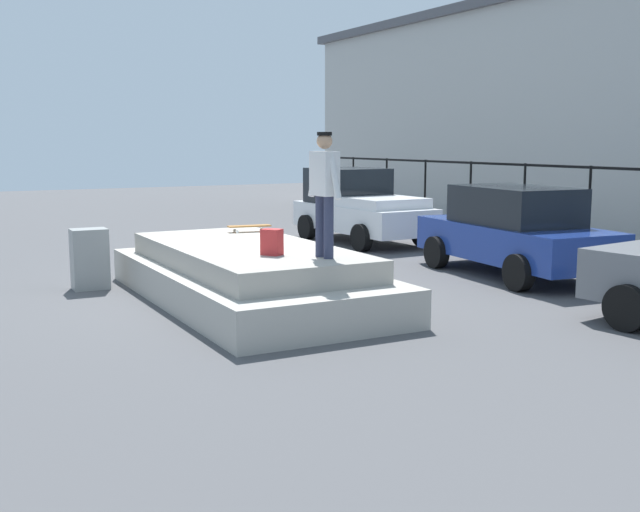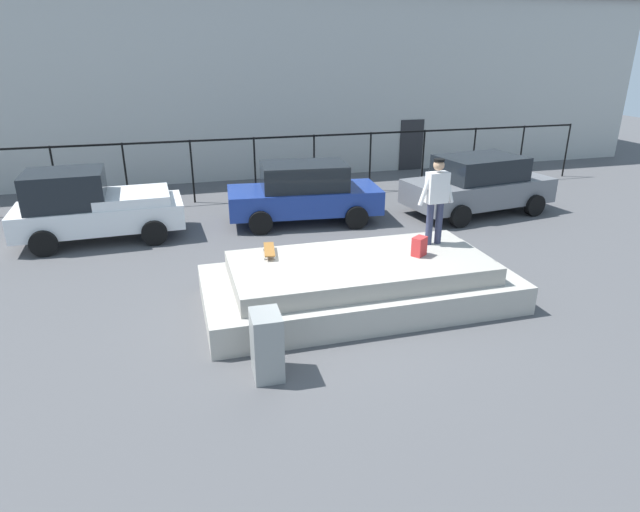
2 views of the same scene
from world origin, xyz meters
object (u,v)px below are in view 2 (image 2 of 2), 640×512
at_px(skateboard, 269,250).
at_px(backpack, 419,246).
at_px(skateboarder, 436,196).
at_px(car_white_pickup_near, 93,206).
at_px(utility_box, 267,345).
at_px(car_grey_sedan_far, 478,184).
at_px(car_blue_sedan_mid, 304,193).

distance_m(skateboard, backpack, 2.92).
height_order(skateboarder, backpack, skateboarder).
distance_m(car_white_pickup_near, utility_box, 7.98).
bearing_deg(skateboard, skateboarder, -4.79).
distance_m(skateboarder, car_white_pickup_near, 8.66).
bearing_deg(car_grey_sedan_far, skateboard, -149.80).
bearing_deg(car_grey_sedan_far, car_blue_sedan_mid, 174.57).
bearing_deg(backpack, skateboarder, -171.54).
distance_m(car_grey_sedan_far, utility_box, 10.29).
height_order(car_white_pickup_near, car_blue_sedan_mid, car_white_pickup_near).
bearing_deg(utility_box, backpack, 30.82).
relative_size(backpack, utility_box, 0.36).
xyz_separation_m(skateboard, backpack, (2.80, -0.83, 0.09)).
xyz_separation_m(backpack, car_blue_sedan_mid, (-0.95, 5.46, -0.23)).
bearing_deg(car_white_pickup_near, skateboard, -50.85).
height_order(skateboarder, car_blue_sedan_mid, skateboarder).
bearing_deg(skateboard, car_grey_sedan_far, 30.20).
xyz_separation_m(car_blue_sedan_mid, utility_box, (-2.41, -7.36, -0.33)).
bearing_deg(backpack, utility_box, -5.75).
relative_size(skateboard, car_blue_sedan_mid, 0.18).
relative_size(backpack, car_blue_sedan_mid, 0.09).
distance_m(backpack, car_white_pickup_near, 8.48).
xyz_separation_m(backpack, car_grey_sedan_far, (4.30, 4.96, -0.21)).
distance_m(backpack, car_grey_sedan_far, 6.57).
distance_m(backpack, car_blue_sedan_mid, 5.55).
xyz_separation_m(car_white_pickup_near, utility_box, (3.16, -7.32, -0.38)).
height_order(backpack, car_white_pickup_near, car_white_pickup_near).
relative_size(skateboard, car_grey_sedan_far, 0.17).
xyz_separation_m(skateboard, car_blue_sedan_mid, (1.85, 4.63, -0.14)).
relative_size(skateboarder, car_white_pickup_near, 0.42).
distance_m(skateboard, car_blue_sedan_mid, 4.98).
xyz_separation_m(car_white_pickup_near, car_blue_sedan_mid, (5.58, 0.05, -0.05)).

